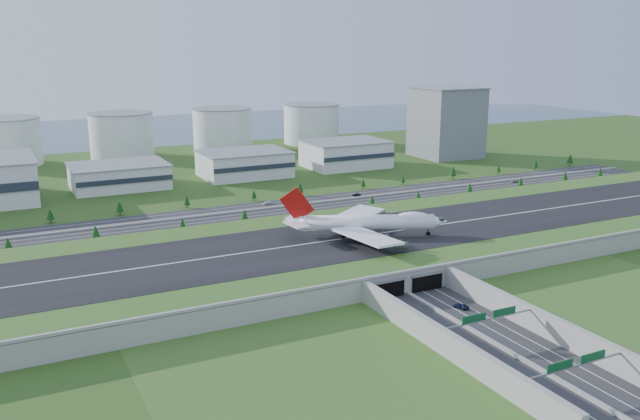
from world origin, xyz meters
name	(u,v)px	position (x,y,z in m)	size (l,w,h in m)	color
ground	(343,257)	(0.00, 0.00, 0.00)	(1200.00, 1200.00, 0.00)	#254A17
airfield_deck	(343,248)	(0.00, -0.09, 4.12)	(520.00, 100.00, 9.20)	gray
underpass_road	(498,336)	(0.00, -99.42, 3.43)	(38.80, 120.40, 8.00)	#28282B
sign_gantry_near	(489,320)	(0.00, -95.04, 6.95)	(38.70, 0.70, 9.80)	gray
sign_gantry_far	(576,367)	(0.00, -130.04, 6.95)	(38.70, 0.70, 9.80)	gray
north_expressway	(262,209)	(0.00, 95.00, 0.06)	(560.00, 36.00, 0.12)	#28282B
tree_row	(287,199)	(15.36, 95.67, 4.52)	(499.47, 48.63, 8.35)	#3D2819
hangar_mid_a	(119,176)	(-60.00, 190.00, 7.50)	(58.00, 42.00, 15.00)	white
hangar_mid_b	(244,164)	(25.00, 190.00, 8.50)	(58.00, 42.00, 17.00)	white
hangar_mid_c	(346,154)	(105.00, 190.00, 9.50)	(58.00, 42.00, 19.00)	white
office_tower	(446,123)	(200.00, 195.00, 27.50)	(46.00, 46.00, 55.00)	slate
fuel_tank_a	(6,142)	(-120.00, 310.00, 17.50)	(50.00, 50.00, 35.00)	silver
fuel_tank_b	(122,135)	(-35.00, 310.00, 17.50)	(50.00, 50.00, 35.00)	silver
fuel_tank_c	(223,129)	(50.00, 310.00, 17.50)	(50.00, 50.00, 35.00)	silver
fuel_tank_d	(311,124)	(135.00, 310.00, 17.50)	(50.00, 50.00, 35.00)	silver
bay_water	(126,130)	(0.00, 480.00, 0.03)	(1200.00, 260.00, 0.06)	#324D60
boeing_747	(366,222)	(10.52, -0.72, 14.45)	(69.23, 63.97, 22.83)	white
car_0	(447,334)	(-9.98, -87.15, 0.91)	(1.88, 4.66, 1.59)	#9C9DA0
car_1	(540,392)	(-9.82, -127.57, 0.81)	(1.46, 4.19, 1.38)	silver
car_2	(461,306)	(8.96, -70.27, 0.92)	(2.65, 5.75, 1.60)	#0A1436
car_5	(356,195)	(63.57, 100.52, 0.95)	(1.76, 5.03, 1.66)	black
car_6	(515,181)	(178.40, 89.22, 0.90)	(2.57, 5.58, 1.55)	#A2A1A5
car_7	(267,203)	(6.67, 104.81, 0.96)	(2.35, 5.78, 1.68)	silver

